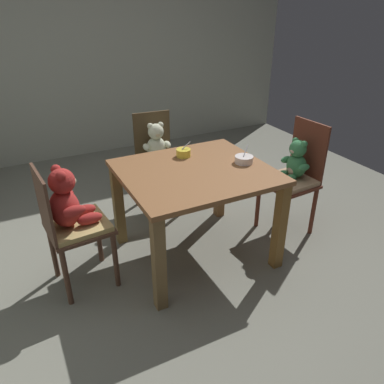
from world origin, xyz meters
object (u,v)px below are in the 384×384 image
teddy_chair_near_right (294,171)px  porridge_bowl_yellow_far_center (183,153)px  teddy_chair_near_left (69,212)px  teddy_chair_far_center (157,153)px  dining_table (195,186)px  porridge_bowl_white_near_right (244,159)px

teddy_chair_near_right → porridge_bowl_yellow_far_center: size_ratio=7.91×
teddy_chair_near_right → teddy_chair_near_left: bearing=-7.5°
teddy_chair_far_center → teddy_chair_near_right: teddy_chair_near_right is taller
teddy_chair_far_center → dining_table: bearing=2.0°
dining_table → teddy_chair_far_center: bearing=87.0°
porridge_bowl_yellow_far_center → porridge_bowl_white_near_right: 0.46m
teddy_chair_near_left → dining_table: bearing=-8.7°
teddy_chair_near_right → porridge_bowl_white_near_right: 0.55m
teddy_chair_near_left → porridge_bowl_yellow_far_center: teddy_chair_near_left is taller
teddy_chair_far_center → porridge_bowl_white_near_right: bearing=25.8°
dining_table → porridge_bowl_white_near_right: bearing=-7.6°
dining_table → teddy_chair_far_center: 0.84m
dining_table → teddy_chair_near_right: (0.88, -0.05, -0.05)m
teddy_chair_far_center → porridge_bowl_yellow_far_center: size_ratio=7.46×
teddy_chair_near_right → porridge_bowl_white_near_right: (-0.51, -0.00, 0.20)m
dining_table → porridge_bowl_white_near_right: 0.41m
teddy_chair_near_right → teddy_chair_near_left: teddy_chair_near_right is taller
teddy_chair_near_right → dining_table: bearing=-7.2°
teddy_chair_near_left → teddy_chair_far_center: bearing=34.9°
teddy_chair_near_right → porridge_bowl_yellow_far_center: (-0.85, 0.31, 0.21)m
teddy_chair_near_right → teddy_chair_near_left: 1.77m
dining_table → teddy_chair_near_right: bearing=-3.0°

